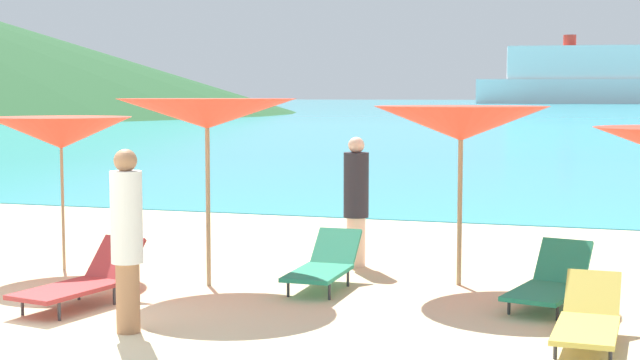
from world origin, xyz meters
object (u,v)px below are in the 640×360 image
umbrella_3 (61,133)px  beachgoer_3 (127,235)px  beachgoer_2 (356,198)px  cruise_ship (600,78)px  lounge_chair_1 (588,319)px  umbrella_5 (461,124)px  lounge_chair_6 (550,282)px  umbrella_4 (207,114)px  lounge_chair_4 (82,280)px  lounge_chair_3 (324,264)px

umbrella_3 → beachgoer_3: (2.54, -2.72, -0.89)m
beachgoer_2 → cruise_ship: (-2.61, 251.81, 5.96)m
lounge_chair_1 → cruise_ship: cruise_ship is taller
umbrella_3 → lounge_chair_1: 7.38m
umbrella_5 → lounge_chair_6: bearing=-37.1°
lounge_chair_6 → beachgoer_2: size_ratio=0.88×
umbrella_4 → lounge_chair_4: size_ratio=1.39×
lounge_chair_1 → lounge_chair_4: (-5.53, -0.07, 0.05)m
umbrella_5 → lounge_chair_1: 3.44m
lounge_chair_1 → lounge_chair_4: size_ratio=0.94×
lounge_chair_6 → umbrella_4: bearing=-165.1°
lounge_chair_1 → lounge_chair_4: bearing=-177.2°
lounge_chair_1 → umbrella_5: bearing=126.4°
umbrella_3 → lounge_chair_1: size_ratio=1.28×
cruise_ship → lounge_chair_1: bearing=-96.2°
lounge_chair_6 → cruise_ship: cruise_ship is taller
lounge_chair_4 → umbrella_3: bearing=138.8°
umbrella_3 → beachgoer_2: 4.13m
lounge_chair_3 → beachgoer_3: size_ratio=0.86×
umbrella_5 → lounge_chair_1: bearing=-55.7°
lounge_chair_3 → lounge_chair_6: size_ratio=1.00×
beachgoer_2 → beachgoer_3: 4.38m
lounge_chair_6 → beachgoer_3: beachgoer_3 is taller
umbrella_4 → beachgoer_3: bearing=-85.2°
umbrella_4 → lounge_chair_4: umbrella_4 is taller
umbrella_4 → umbrella_5: size_ratio=1.01×
lounge_chair_3 → lounge_chair_4: bearing=-142.9°
umbrella_3 → lounge_chair_6: bearing=-2.0°
lounge_chair_1 → beachgoer_3: 4.60m
umbrella_4 → beachgoer_2: size_ratio=1.34×
umbrella_4 → umbrella_5: bearing=19.0°
umbrella_5 → umbrella_3: bearing=-172.8°
lounge_chair_1 → beachgoer_3: bearing=-165.7°
lounge_chair_4 → lounge_chair_6: lounge_chair_4 is taller
lounge_chair_3 → lounge_chair_6: 2.75m
umbrella_5 → beachgoer_3: size_ratio=1.29×
lounge_chair_3 → cruise_ship: 253.44m
lounge_chair_1 → lounge_chair_3: (-3.22, 1.72, 0.04)m
umbrella_4 → umbrella_5: 3.16m
beachgoer_3 → umbrella_5: bearing=82.7°
beachgoer_2 → lounge_chair_1: bearing=-63.3°
umbrella_4 → umbrella_5: umbrella_4 is taller
umbrella_4 → umbrella_5: (2.98, 1.03, -0.12)m
lounge_chair_6 → beachgoer_2: (-2.77, 1.72, 0.68)m
umbrella_3 → lounge_chair_4: size_ratio=1.20×
beachgoer_3 → cruise_ship: cruise_ship is taller
umbrella_5 → lounge_chair_4: (-3.88, -2.50, -1.74)m
lounge_chair_3 → lounge_chair_4: (-2.31, -1.78, 0.00)m
lounge_chair_6 → lounge_chair_3: bearing=-170.7°
umbrella_5 → cruise_ship: 252.71m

